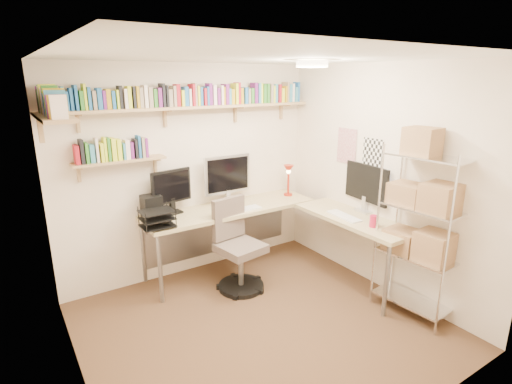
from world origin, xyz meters
The scene contains 6 objects.
ground centered at (0.00, 0.00, 0.00)m, with size 3.20×3.20×0.00m, color #402C1B.
room_shell centered at (0.00, 0.00, 1.55)m, with size 3.24×3.04×2.52m.
wall_shelves centered at (-0.41, 1.30, 2.03)m, with size 3.12×1.09×0.80m.
corner_desk centered at (0.50, 0.94, 0.82)m, with size 2.54×2.15×1.43m.
office_chair centered at (0.20, 0.79, 0.44)m, with size 0.55×0.55×1.04m.
wire_rack centered at (1.42, -0.65, 1.10)m, with size 0.43×0.77×1.90m.
Camera 1 is at (-1.90, -2.81, 2.34)m, focal length 28.00 mm.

